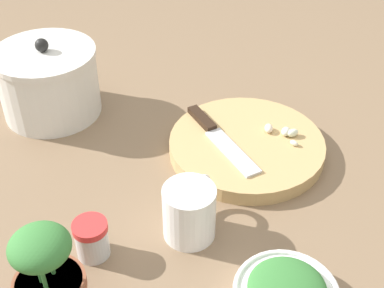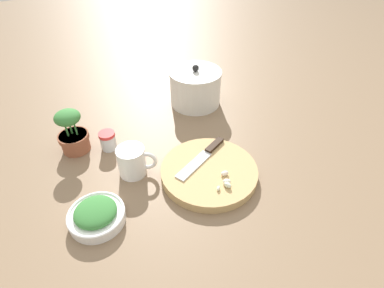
{
  "view_description": "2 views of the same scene",
  "coord_description": "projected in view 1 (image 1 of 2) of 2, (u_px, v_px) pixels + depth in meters",
  "views": [
    {
      "loc": [
        -0.81,
        0.01,
        0.68
      ],
      "look_at": [
        0.01,
        -0.01,
        0.04
      ],
      "focal_mm": 50.0,
      "sensor_mm": 36.0,
      "label": 1
    },
    {
      "loc": [
        -0.32,
        -0.71,
        0.7
      ],
      "look_at": [
        0.02,
        -0.02,
        0.06
      ],
      "focal_mm": 28.0,
      "sensor_mm": 36.0,
      "label": 2
    }
  ],
  "objects": [
    {
      "name": "ground_plane",
      "position": [
        187.0,
        162.0,
        1.05
      ],
      "size": [
        5.0,
        5.0,
        0.0
      ],
      "primitive_type": "plane",
      "color": "#7F664C"
    },
    {
      "name": "cutting_board",
      "position": [
        247.0,
        146.0,
        1.07
      ],
      "size": [
        0.31,
        0.31,
        0.03
      ],
      "color": "tan",
      "rests_on": "ground_plane"
    },
    {
      "name": "chef_knife",
      "position": [
        217.0,
        135.0,
        1.07
      ],
      "size": [
        0.22,
        0.13,
        0.01
      ],
      "rotation": [
        0.0,
        0.0,
        2.05
      ],
      "color": "black",
      "rests_on": "cutting_board"
    },
    {
      "name": "spice_jar",
      "position": [
        92.0,
        239.0,
        0.85
      ],
      "size": [
        0.06,
        0.06,
        0.07
      ],
      "color": "silver",
      "rests_on": "ground_plane"
    },
    {
      "name": "garlic_cloves",
      "position": [
        283.0,
        132.0,
        1.07
      ],
      "size": [
        0.07,
        0.07,
        0.02
      ],
      "color": "silver",
      "rests_on": "cutting_board"
    },
    {
      "name": "potted_herb",
      "position": [
        48.0,
        279.0,
        0.75
      ],
      "size": [
        0.1,
        0.1,
        0.16
      ],
      "color": "#935138",
      "rests_on": "ground_plane"
    },
    {
      "name": "coffee_mug",
      "position": [
        190.0,
        211.0,
        0.88
      ],
      "size": [
        0.12,
        0.09,
        0.1
      ],
      "color": "white",
      "rests_on": "ground_plane"
    },
    {
      "name": "stock_pot",
      "position": [
        49.0,
        82.0,
        1.15
      ],
      "size": [
        0.22,
        0.22,
        0.18
      ],
      "color": "silver",
      "rests_on": "ground_plane"
    }
  ]
}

